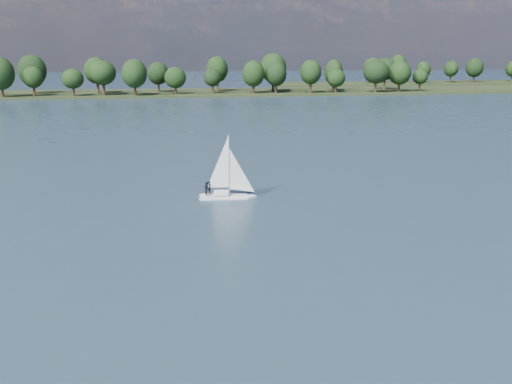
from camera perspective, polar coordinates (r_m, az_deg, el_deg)
ground at (r=122.74m, az=-6.92°, el=5.84°), size 700.00×700.00×0.00m
far_shore at (r=234.10m, az=-8.06°, el=9.71°), size 660.00×40.00×1.50m
far_shore_back at (r=326.43m, az=21.55°, el=10.09°), size 220.00×30.00×1.40m
sailboat at (r=68.10m, az=-3.22°, el=1.22°), size 6.33×2.22×8.18m
treeline at (r=230.43m, az=-9.07°, el=11.64°), size 562.70×73.80×18.76m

